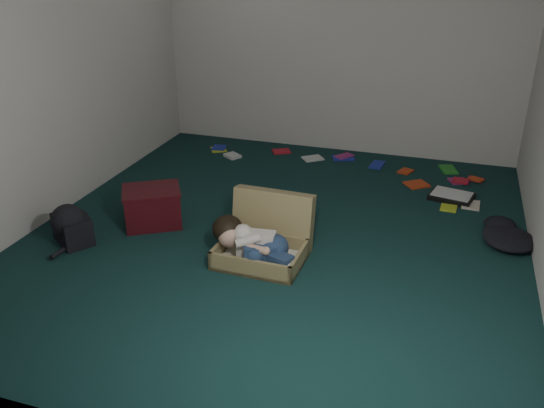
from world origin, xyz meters
The scene contains 11 objects.
floor centered at (0.00, 0.00, 0.00)m, with size 4.50×4.50×0.00m, color #0F2C2A.
wall_back centered at (0.00, 2.25, 1.30)m, with size 4.50×4.50×0.00m, color silver.
wall_front centered at (0.00, -2.25, 1.30)m, with size 4.50×4.50×0.00m, color silver.
wall_left centered at (-2.00, 0.00, 1.30)m, with size 4.50×4.50×0.00m, color silver.
suitcase centered at (0.01, -0.35, 0.14)m, with size 0.67×0.65×0.48m.
person centered at (-0.04, -0.51, 0.18)m, with size 0.70×0.35×0.30m.
maroon_bin centered at (-1.08, -0.14, 0.17)m, with size 0.60×0.57×0.33m.
backpack centered at (-1.54, -0.63, 0.13)m, with size 0.42×0.34×0.25m, color black, non-canonical shape.
clothing_pile centered at (1.70, 0.52, 0.08)m, with size 0.49×0.40×0.15m, color black, non-canonical shape.
paper_tray centered at (1.36, 1.20, 0.03)m, with size 0.44×0.37×0.05m.
book_scatter centered at (0.52, 1.67, 0.01)m, with size 3.07×1.22×0.02m.
Camera 1 is at (1.26, -4.07, 2.27)m, focal length 38.00 mm.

